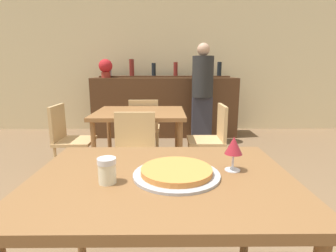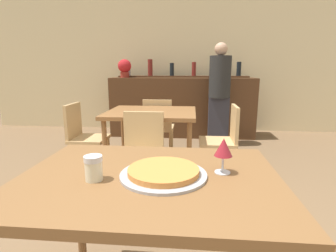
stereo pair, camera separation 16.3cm
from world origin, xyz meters
name	(u,v)px [view 1 (the left image)]	position (x,y,z in m)	size (l,w,h in m)	color
wall_back	(165,60)	(0.00, 4.26, 1.40)	(8.00, 0.05, 2.80)	beige
dining_table_near	(162,192)	(0.00, 0.00, 0.68)	(1.13, 0.84, 0.76)	brown
dining_table_far	(140,119)	(-0.27, 1.82, 0.67)	(0.99, 0.84, 0.75)	brown
bar_counter	(165,107)	(0.00, 3.76, 0.53)	(2.60, 0.56, 1.06)	#4C2D19
bar_back_shelf	(165,74)	(0.00, 3.90, 1.13)	(2.39, 0.24, 0.33)	#4C2D19
chair_far_side_front	(134,152)	(-0.27, 1.22, 0.48)	(0.40, 0.40, 0.83)	tan
chair_far_side_back	(144,125)	(-0.27, 2.41, 0.48)	(0.40, 0.40, 0.83)	tan
chair_far_side_left	(68,136)	(-1.09, 1.82, 0.48)	(0.40, 0.40, 0.83)	tan
chair_far_side_right	(212,135)	(0.55, 1.82, 0.48)	(0.40, 0.40, 0.83)	tan
pizza_tray	(177,172)	(0.06, -0.01, 0.78)	(0.38, 0.38, 0.04)	#A3A3A8
cheese_shaker	(107,170)	(-0.22, -0.08, 0.82)	(0.08, 0.08, 0.11)	beige
person_standing	(202,91)	(0.61, 3.18, 0.87)	(0.34, 0.34, 1.62)	#2D2D38
wine_glass	(234,146)	(0.32, 0.05, 0.88)	(0.08, 0.08, 0.16)	silver
potted_plant	(106,67)	(-1.05, 3.71, 1.25)	(0.24, 0.24, 0.33)	maroon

